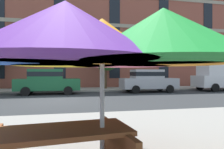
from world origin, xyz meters
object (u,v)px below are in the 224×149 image
at_px(pickup_white, 221,79).
at_px(sedan_green, 48,81).
at_px(street_tree_middle, 106,55).
at_px(patio_umbrella, 102,44).
at_px(sedan_silver, 148,80).

bearing_deg(pickup_white, sedan_green, -180.00).
relative_size(street_tree_middle, patio_umbrella, 1.38).
bearing_deg(sedan_green, street_tree_middle, 34.45).
relative_size(sedan_green, street_tree_middle, 0.91).
bearing_deg(street_tree_middle, pickup_white, -19.61).
distance_m(sedan_silver, street_tree_middle, 4.85).
relative_size(sedan_green, pickup_white, 0.86).
bearing_deg(sedan_silver, sedan_green, 180.00).
distance_m(sedan_green, street_tree_middle, 6.31).
distance_m(sedan_silver, patio_umbrella, 14.01).
relative_size(sedan_green, sedan_silver, 1.00).
distance_m(pickup_white, patio_umbrella, 17.84).
relative_size(pickup_white, street_tree_middle, 1.06).
height_order(sedan_green, pickup_white, pickup_white).
distance_m(street_tree_middle, patio_umbrella, 16.40).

